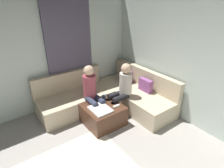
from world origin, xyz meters
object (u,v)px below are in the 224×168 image
at_px(sectional_couch, 109,96).
at_px(person_on_couch_side, 92,91).
at_px(person_on_couch_back, 122,88).
at_px(ottoman, 103,114).
at_px(game_remote, 116,106).
at_px(coffee_mug, 104,97).

xyz_separation_m(sectional_couch, person_on_couch_side, (0.15, -0.55, 0.38)).
bearing_deg(person_on_couch_back, sectional_couch, 7.58).
bearing_deg(person_on_couch_back, ottoman, 95.64).
relative_size(ottoman, person_on_couch_side, 0.63).
distance_m(game_remote, person_on_couch_back, 0.47).
xyz_separation_m(coffee_mug, person_on_couch_side, (-0.10, -0.23, 0.19)).
distance_m(sectional_couch, game_remote, 0.72).
height_order(person_on_couch_back, person_on_couch_side, same).
distance_m(sectional_couch, ottoman, 0.69).
bearing_deg(game_remote, sectional_couch, 156.42).
distance_m(ottoman, coffee_mug, 0.38).
distance_m(ottoman, person_on_couch_side, 0.55).
height_order(coffee_mug, person_on_couch_side, person_on_couch_side).
relative_size(coffee_mug, game_remote, 0.63).
xyz_separation_m(ottoman, coffee_mug, (-0.22, 0.18, 0.26)).
relative_size(game_remote, person_on_couch_side, 0.12).
height_order(sectional_couch, coffee_mug, sectional_couch).
distance_m(sectional_couch, person_on_couch_side, 0.69).
xyz_separation_m(coffee_mug, person_on_couch_back, (0.16, 0.38, 0.19)).
relative_size(person_on_couch_back, person_on_couch_side, 1.00).
bearing_deg(ottoman, sectional_couch, 132.98).
relative_size(ottoman, person_on_couch_back, 0.63).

